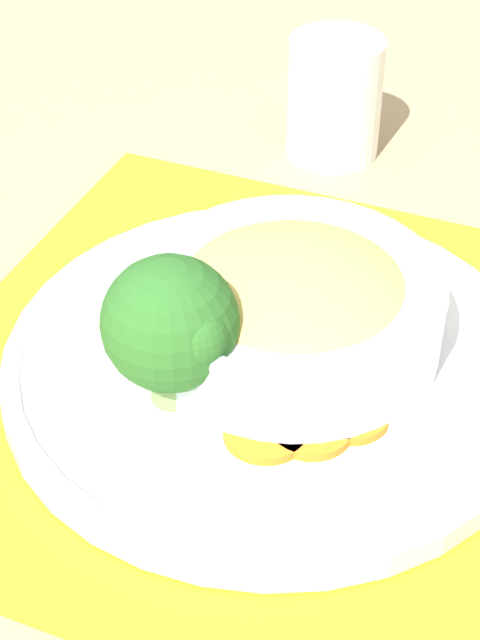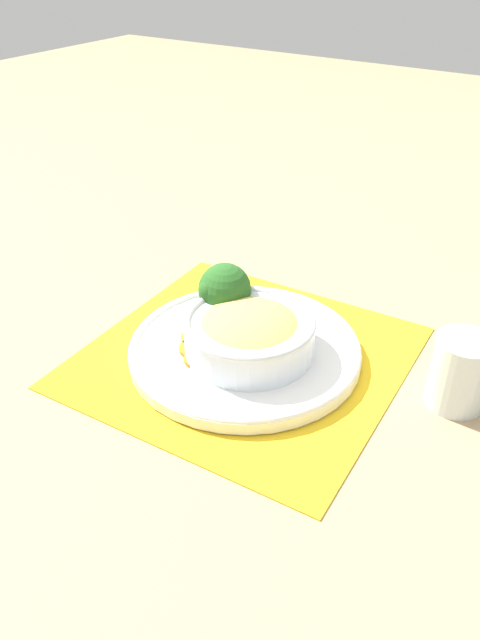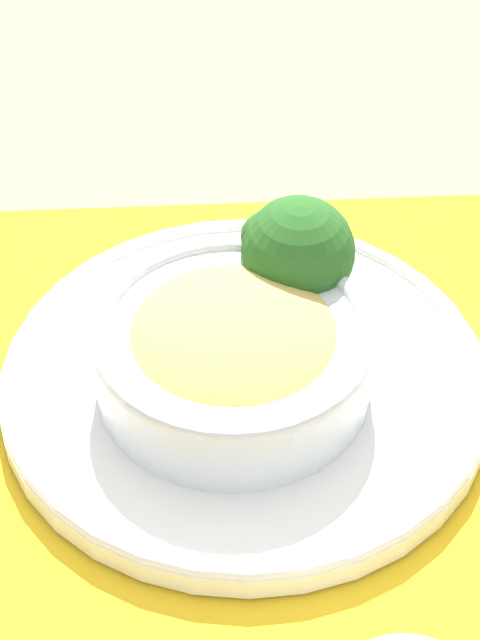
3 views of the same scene
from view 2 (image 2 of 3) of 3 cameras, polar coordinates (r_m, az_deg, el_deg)
ground_plane at (r=0.86m, az=0.43°, el=-3.43°), size 4.00×4.00×0.00m
placemat at (r=0.86m, az=0.43°, el=-3.33°), size 0.42×0.43×0.00m
plate at (r=0.85m, az=0.44°, el=-2.61°), size 0.32×0.32×0.02m
bowl at (r=0.82m, az=0.86°, el=-1.11°), size 0.17×0.17×0.06m
broccoli_floret at (r=0.87m, az=-1.44°, el=2.76°), size 0.07×0.07×0.09m
carrot_slice_near at (r=0.86m, az=-3.88°, el=-1.65°), size 0.05×0.05×0.01m
carrot_slice_middle at (r=0.84m, az=-4.02°, el=-2.60°), size 0.05×0.05×0.01m
carrot_slice_far at (r=0.82m, az=-3.54°, el=-3.54°), size 0.05×0.05×0.01m
carrot_slice_extra at (r=0.81m, az=-2.47°, el=-4.32°), size 0.05×0.05×0.01m
water_glass at (r=0.81m, az=19.42°, el=-4.80°), size 0.07×0.07×0.09m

